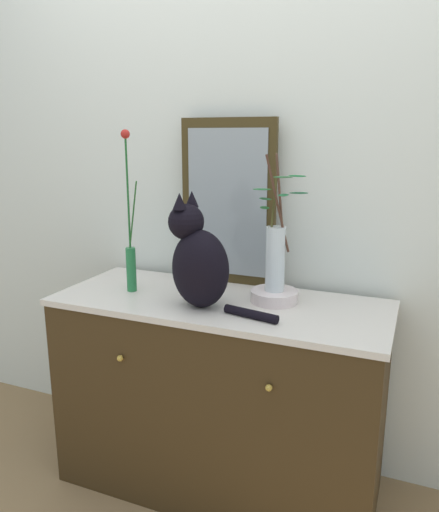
{
  "coord_description": "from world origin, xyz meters",
  "views": [
    {
      "loc": [
        0.71,
        -1.72,
        1.47
      ],
      "look_at": [
        0.0,
        0.0,
        1.01
      ],
      "focal_mm": 34.66,
      "sensor_mm": 36.0,
      "label": 1
    }
  ],
  "objects_px": {
    "bowl_porcelain": "(274,296)",
    "vase_glass_clear": "(276,252)",
    "cat_sitting": "(198,260)",
    "sideboard": "(219,395)",
    "vase_slim_green": "(130,247)",
    "mirror_leaning": "(228,203)"
  },
  "relations": [
    {
      "from": "vase_glass_clear",
      "to": "vase_slim_green",
      "type": "bearing_deg",
      "value": -171.04
    },
    {
      "from": "sideboard",
      "to": "bowl_porcelain",
      "type": "xyz_separation_m",
      "value": [
        0.21,
        0.07,
        0.44
      ]
    },
    {
      "from": "sideboard",
      "to": "mirror_leaning",
      "type": "relative_size",
      "value": 1.87
    },
    {
      "from": "vase_glass_clear",
      "to": "mirror_leaning",
      "type": "bearing_deg",
      "value": 145.85
    },
    {
      "from": "mirror_leaning",
      "to": "cat_sitting",
      "type": "height_order",
      "value": "mirror_leaning"
    },
    {
      "from": "bowl_porcelain",
      "to": "vase_glass_clear",
      "type": "height_order",
      "value": "vase_glass_clear"
    },
    {
      "from": "mirror_leaning",
      "to": "vase_glass_clear",
      "type": "xyz_separation_m",
      "value": [
        0.27,
        -0.18,
        -0.15
      ]
    },
    {
      "from": "mirror_leaning",
      "to": "cat_sitting",
      "type": "bearing_deg",
      "value": -87.13
    },
    {
      "from": "vase_slim_green",
      "to": "sideboard",
      "type": "bearing_deg",
      "value": 4.35
    },
    {
      "from": "bowl_porcelain",
      "to": "sideboard",
      "type": "bearing_deg",
      "value": -162.19
    },
    {
      "from": "sideboard",
      "to": "cat_sitting",
      "type": "xyz_separation_m",
      "value": [
        -0.05,
        -0.1,
        0.6
      ]
    },
    {
      "from": "bowl_porcelain",
      "to": "cat_sitting",
      "type": "bearing_deg",
      "value": -147.26
    },
    {
      "from": "mirror_leaning",
      "to": "sideboard",
      "type": "bearing_deg",
      "value": -75.65
    },
    {
      "from": "sideboard",
      "to": "cat_sitting",
      "type": "height_order",
      "value": "cat_sitting"
    },
    {
      "from": "mirror_leaning",
      "to": "vase_slim_green",
      "type": "bearing_deg",
      "value": -139.41
    },
    {
      "from": "sideboard",
      "to": "vase_glass_clear",
      "type": "relative_size",
      "value": 2.52
    },
    {
      "from": "bowl_porcelain",
      "to": "vase_glass_clear",
      "type": "xyz_separation_m",
      "value": [
        0.0,
        -0.0,
        0.18
      ]
    },
    {
      "from": "cat_sitting",
      "to": "vase_slim_green",
      "type": "xyz_separation_m",
      "value": [
        -0.34,
        0.07,
        0.01
      ]
    },
    {
      "from": "sideboard",
      "to": "bowl_porcelain",
      "type": "distance_m",
      "value": 0.49
    },
    {
      "from": "cat_sitting",
      "to": "bowl_porcelain",
      "type": "distance_m",
      "value": 0.34
    },
    {
      "from": "sideboard",
      "to": "vase_slim_green",
      "type": "height_order",
      "value": "vase_slim_green"
    },
    {
      "from": "cat_sitting",
      "to": "bowl_porcelain",
      "type": "height_order",
      "value": "cat_sitting"
    }
  ]
}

